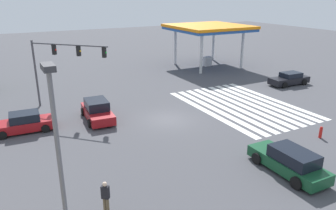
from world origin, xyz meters
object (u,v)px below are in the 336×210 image
Objects in this scene: car_3 at (97,111)px; street_light_pole_a at (59,155)px; car_1 at (289,79)px; pedestrian at (106,196)px; traffic_signal_mast at (60,59)px; fire_hydrant at (321,132)px; car_4 at (24,123)px; car_0 at (289,161)px.

street_light_pole_a is at bearing -16.44° from car_3.
car_1 is 2.86× the size of pedestrian.
fire_hydrant is (-15.08, -14.79, -4.06)m from traffic_signal_mast.
car_3 is 5.56m from car_4.
car_0 is 0.63× the size of street_light_pole_a.
car_0 is 10.49m from pedestrian.
fire_hydrant is (2.36, -5.78, -0.30)m from car_0.
car_0 is at bearing -17.67° from traffic_signal_mast.
car_0 reaches higher than fire_hydrant.
street_light_pole_a is (-14.57, 27.50, 4.04)m from car_1.
car_3 is 5.51× the size of fire_hydrant.
traffic_signal_mast reaches higher than pedestrian.
pedestrian is at bearing 104.34° from car_4.
traffic_signal_mast is at bearing -6.60° from car_1.
car_0 is 1.04× the size of car_3.
street_light_pole_a is at bearing 95.40° from car_0.
traffic_signal_mast is 1.25× the size of car_4.
car_3 reaches higher than car_0.
car_3 reaches higher than car_4.
traffic_signal_mast is at bearing 44.45° from fire_hydrant.
fire_hydrant is at bearing -79.74° from street_light_pole_a.
car_1 is 5.56× the size of fire_hydrant.
street_light_pole_a is 19.11m from fire_hydrant.
pedestrian is 4.97m from street_light_pole_a.
car_0 is at bearing 32.14° from car_3.
car_3 is at bearing 27.01° from pedestrian.
car_3 is (-0.17, 22.13, 0.09)m from car_1.
car_3 reaches higher than fire_hydrant.
fire_hydrant is at bearing 53.48° from car_3.
traffic_signal_mast is 16.42m from pedestrian.
car_1 is 22.13m from car_3.
car_4 reaches higher than fire_hydrant.
street_light_pole_a reaches higher than car_3.
pedestrian reaches higher than car_3.
car_1 reaches higher than fire_hydrant.
car_0 is 1.03× the size of car_1.
traffic_signal_mast reaches higher than car_3.
street_light_pole_a is (-2.42, 2.17, 3.76)m from pedestrian.
pedestrian is at bearing 28.10° from car_1.
car_0 is at bearing 44.79° from car_1.
pedestrian reaches higher than car_0.
car_4 is 0.61× the size of street_light_pole_a.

